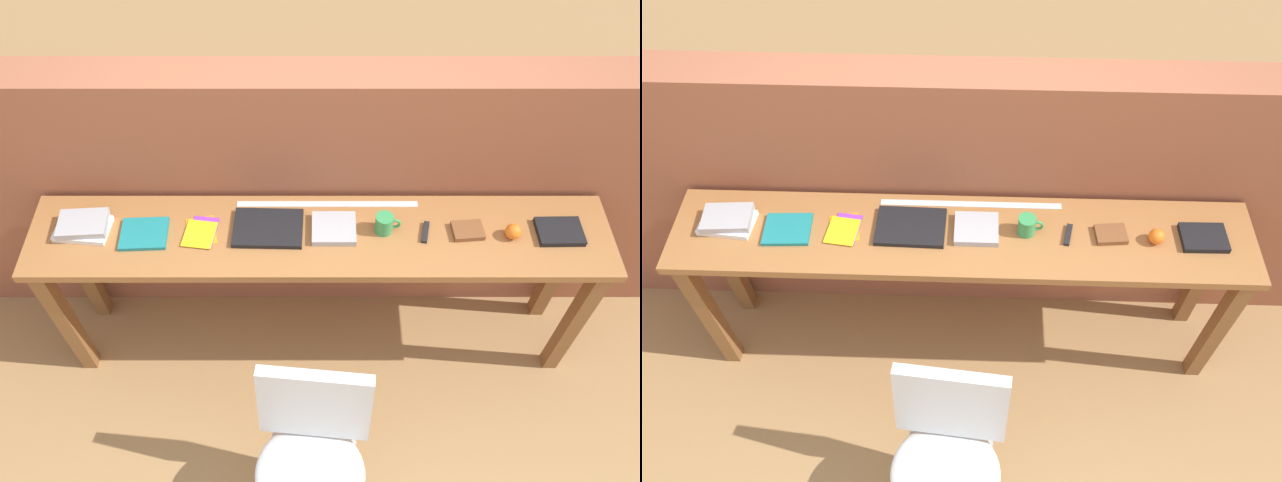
{
  "view_description": "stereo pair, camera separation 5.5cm",
  "coord_description": "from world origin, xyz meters",
  "views": [
    {
      "loc": [
        -0.0,
        -1.33,
        2.97
      ],
      "look_at": [
        0.0,
        0.25,
        0.9
      ],
      "focal_mm": 35.0,
      "sensor_mm": 36.0,
      "label": 1
    },
    {
      "loc": [
        0.05,
        -1.33,
        2.97
      ],
      "look_at": [
        0.0,
        0.25,
        0.9
      ],
      "focal_mm": 35.0,
      "sensor_mm": 36.0,
      "label": 2
    }
  ],
  "objects": [
    {
      "name": "multitool_folded",
      "position": [
        0.45,
        0.31,
        0.89
      ],
      "size": [
        0.05,
        0.11,
        0.02
      ],
      "primitive_type": "cube",
      "rotation": [
        0.0,
        0.0,
        -0.21
      ],
      "color": "black",
      "rests_on": "sideboard"
    },
    {
      "name": "book_open_centre",
      "position": [
        -0.22,
        0.33,
        0.89
      ],
      "size": [
        0.3,
        0.21,
        0.02
      ],
      "primitive_type": "cube",
      "rotation": [
        0.0,
        0.0,
        -0.02
      ],
      "color": "black",
      "rests_on": "sideboard"
    },
    {
      "name": "chair_white_moulded",
      "position": [
        -0.03,
        -0.5,
        0.53
      ],
      "size": [
        0.48,
        0.49,
        0.89
      ],
      "color": "silver",
      "rests_on": "ground"
    },
    {
      "name": "leather_journal_brown",
      "position": [
        0.63,
        0.31,
        0.89
      ],
      "size": [
        0.14,
        0.11,
        0.02
      ],
      "primitive_type": "cube",
      "rotation": [
        0.0,
        0.0,
        0.09
      ],
      "color": "brown",
      "rests_on": "sideboard"
    },
    {
      "name": "magazine_cycling",
      "position": [
        -0.75,
        0.3,
        0.89
      ],
      "size": [
        0.2,
        0.18,
        0.02
      ],
      "primitive_type": "cube",
      "rotation": [
        0.0,
        0.0,
        0.04
      ],
      "color": "#19757A",
      "rests_on": "sideboard"
    },
    {
      "name": "book_repair_rightmost",
      "position": [
        1.02,
        0.31,
        0.89
      ],
      "size": [
        0.19,
        0.15,
        0.03
      ],
      "primitive_type": "cube",
      "rotation": [
        0.0,
        0.0,
        0.02
      ],
      "color": "black",
      "rests_on": "sideboard"
    },
    {
      "name": "ruler_metal_back_edge",
      "position": [
        0.03,
        0.47,
        0.88
      ],
      "size": [
        0.8,
        0.03,
        0.0
      ],
      "primitive_type": "cube",
      "color": "silver",
      "rests_on": "sideboard"
    },
    {
      "name": "sports_ball_small",
      "position": [
        0.81,
        0.29,
        0.91
      ],
      "size": [
        0.07,
        0.07,
        0.07
      ],
      "primitive_type": "sphere",
      "color": "orange",
      "rests_on": "sideboard"
    },
    {
      "name": "brick_wall_back",
      "position": [
        0.0,
        0.64,
        0.73
      ],
      "size": [
        6.0,
        0.2,
        1.46
      ],
      "primitive_type": "cube",
      "color": "#935138",
      "rests_on": "ground"
    },
    {
      "name": "mug",
      "position": [
        0.27,
        0.32,
        0.92
      ],
      "size": [
        0.11,
        0.08,
        0.09
      ],
      "color": "#338C4C",
      "rests_on": "sideboard"
    },
    {
      "name": "book_stack_leftmost",
      "position": [
        -1.01,
        0.32,
        0.91
      ],
      "size": [
        0.24,
        0.17,
        0.06
      ],
      "color": "white",
      "rests_on": "sideboard"
    },
    {
      "name": "book_grey_hardcover",
      "position": [
        0.06,
        0.32,
        0.9
      ],
      "size": [
        0.19,
        0.17,
        0.03
      ],
      "primitive_type": "cube",
      "rotation": [
        0.0,
        0.0,
        0.0
      ],
      "color": "#9E9EA3",
      "rests_on": "sideboard"
    },
    {
      "name": "pamphlet_pile_colourful",
      "position": [
        -0.51,
        0.31,
        0.88
      ],
      "size": [
        0.15,
        0.19,
        0.01
      ],
      "color": "orange",
      "rests_on": "sideboard"
    },
    {
      "name": "sideboard",
      "position": [
        0.0,
        0.3,
        0.74
      ],
      "size": [
        2.5,
        0.44,
        0.88
      ],
      "color": "#996033",
      "rests_on": "ground"
    },
    {
      "name": "ground_plane",
      "position": [
        0.0,
        0.0,
        0.0
      ],
      "size": [
        40.0,
        40.0,
        0.0
      ],
      "primitive_type": "plane",
      "color": "#9E7547"
    }
  ]
}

